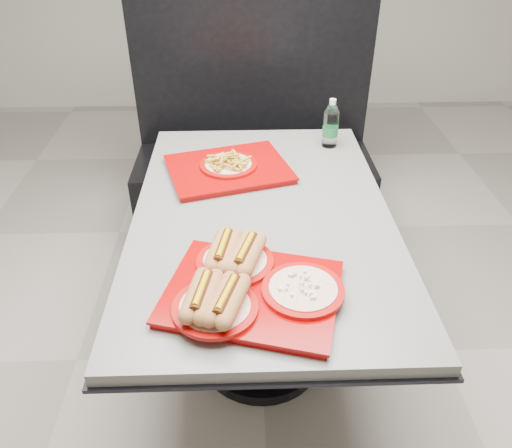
{
  "coord_description": "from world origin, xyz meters",
  "views": [
    {
      "loc": [
        -0.07,
        -1.48,
        1.71
      ],
      "look_at": [
        -0.03,
        -0.2,
        0.83
      ],
      "focal_mm": 35.0,
      "sensor_mm": 36.0,
      "label": 1
    }
  ],
  "objects_px": {
    "booth_bench": "(253,159)",
    "tray_far": "(228,166)",
    "diner_table": "(262,249)",
    "water_bottle": "(331,126)",
    "tray_near": "(245,285)"
  },
  "relations": [
    {
      "from": "diner_table",
      "to": "booth_bench",
      "type": "xyz_separation_m",
      "value": [
        0.0,
        1.09,
        -0.18
      ]
    },
    {
      "from": "tray_near",
      "to": "water_bottle",
      "type": "relative_size",
      "value": 2.59
    },
    {
      "from": "water_bottle",
      "to": "diner_table",
      "type": "bearing_deg",
      "value": -121.27
    },
    {
      "from": "booth_bench",
      "to": "tray_near",
      "type": "distance_m",
      "value": 1.57
    },
    {
      "from": "tray_near",
      "to": "tray_far",
      "type": "bearing_deg",
      "value": 94.45
    },
    {
      "from": "booth_bench",
      "to": "water_bottle",
      "type": "relative_size",
      "value": 6.36
    },
    {
      "from": "tray_near",
      "to": "tray_far",
      "type": "xyz_separation_m",
      "value": [
        -0.06,
        0.72,
        -0.01
      ]
    },
    {
      "from": "tray_near",
      "to": "water_bottle",
      "type": "height_order",
      "value": "water_bottle"
    },
    {
      "from": "booth_bench",
      "to": "diner_table",
      "type": "bearing_deg",
      "value": -90.0
    },
    {
      "from": "booth_bench",
      "to": "tray_far",
      "type": "distance_m",
      "value": 0.89
    },
    {
      "from": "diner_table",
      "to": "tray_far",
      "type": "relative_size",
      "value": 2.6
    },
    {
      "from": "tray_far",
      "to": "diner_table",
      "type": "bearing_deg",
      "value": -67.34
    },
    {
      "from": "diner_table",
      "to": "tray_far",
      "type": "height_order",
      "value": "tray_far"
    },
    {
      "from": "booth_bench",
      "to": "tray_near",
      "type": "height_order",
      "value": "booth_bench"
    },
    {
      "from": "diner_table",
      "to": "water_bottle",
      "type": "height_order",
      "value": "water_bottle"
    }
  ]
}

